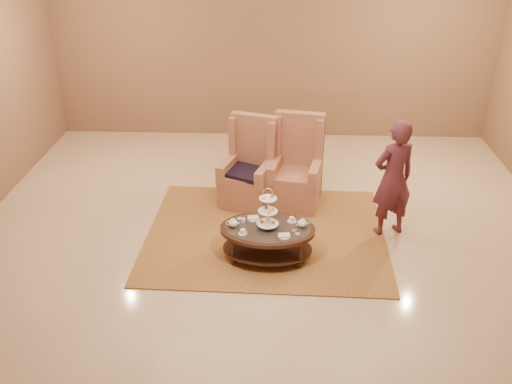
{
  "coord_description": "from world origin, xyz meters",
  "views": [
    {
      "loc": [
        0.14,
        -6.29,
        4.04
      ],
      "look_at": [
        -0.13,
        0.2,
        0.7
      ],
      "focal_mm": 40.0,
      "sensor_mm": 36.0,
      "label": 1
    }
  ],
  "objects_px": {
    "armchair_left": "(250,174)",
    "person": "(393,179)",
    "armchair_right": "(296,174)",
    "tea_table": "(268,233)"
  },
  "relations": [
    {
      "from": "armchair_left",
      "to": "person",
      "type": "xyz_separation_m",
      "value": [
        1.91,
        -0.84,
        0.37
      ]
    },
    {
      "from": "armchair_left",
      "to": "armchair_right",
      "type": "bearing_deg",
      "value": 18.9
    },
    {
      "from": "armchair_right",
      "to": "tea_table",
      "type": "bearing_deg",
      "value": -93.22
    },
    {
      "from": "armchair_left",
      "to": "tea_table",
      "type": "bearing_deg",
      "value": -61.17
    },
    {
      "from": "tea_table",
      "to": "person",
      "type": "distance_m",
      "value": 1.81
    },
    {
      "from": "tea_table",
      "to": "armchair_right",
      "type": "height_order",
      "value": "armchair_right"
    },
    {
      "from": "armchair_left",
      "to": "armchair_right",
      "type": "xyz_separation_m",
      "value": [
        0.69,
        0.01,
        0.01
      ]
    },
    {
      "from": "armchair_right",
      "to": "person",
      "type": "bearing_deg",
      "value": -24.07
    },
    {
      "from": "tea_table",
      "to": "armchair_right",
      "type": "xyz_separation_m",
      "value": [
        0.38,
        1.54,
        0.09
      ]
    },
    {
      "from": "armchair_left",
      "to": "armchair_right",
      "type": "height_order",
      "value": "armchair_right"
    }
  ]
}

